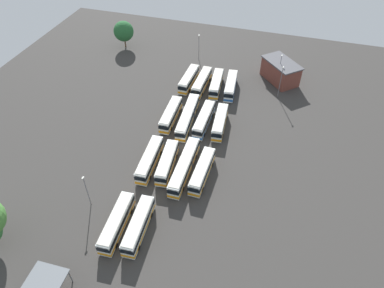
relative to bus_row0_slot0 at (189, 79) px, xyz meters
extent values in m
plane|color=#383533|center=(24.36, 6.91, -1.84)|extent=(128.00, 128.00, 0.00)
cube|color=silver|center=(-0.01, 0.00, -0.02)|extent=(11.50, 2.70, 3.05)
cube|color=beige|center=(-0.01, 0.00, 1.57)|extent=(11.04, 2.49, 0.14)
cube|color=black|center=(-0.01, 0.00, 0.47)|extent=(11.56, 2.73, 0.97)
cube|color=orange|center=(-0.01, 0.00, -0.87)|extent=(11.56, 2.73, 0.61)
cube|color=black|center=(5.73, -0.13, 0.57)|extent=(0.10, 2.00, 1.12)
cylinder|color=black|center=(3.57, 1.04, -1.34)|extent=(1.01, 0.32, 1.00)
cylinder|color=black|center=(3.52, -1.20, -1.34)|extent=(1.01, 0.32, 1.00)
cylinder|color=black|center=(-3.53, 1.20, -1.34)|extent=(1.01, 0.32, 1.00)
cylinder|color=black|center=(-3.58, -1.04, -1.34)|extent=(1.01, 0.32, 1.00)
cube|color=silver|center=(0.39, 3.88, -0.02)|extent=(12.04, 2.54, 3.05)
cube|color=beige|center=(0.39, 3.88, 1.57)|extent=(11.55, 2.34, 0.14)
cube|color=black|center=(0.39, 3.88, 0.47)|extent=(12.10, 2.58, 0.97)
cube|color=orange|center=(0.39, 3.88, -0.87)|extent=(12.10, 2.58, 0.61)
cube|color=black|center=(6.41, 3.83, 0.57)|extent=(0.08, 2.00, 1.12)
cylinder|color=black|center=(4.12, 4.97, -1.34)|extent=(1.00, 0.31, 1.00)
cylinder|color=black|center=(4.10, 2.72, -1.34)|extent=(1.00, 0.31, 1.00)
cylinder|color=black|center=(-3.33, 5.03, -1.34)|extent=(1.00, 0.31, 1.00)
cylinder|color=black|center=(-3.35, 2.79, -1.34)|extent=(1.00, 0.31, 1.00)
cube|color=silver|center=(0.02, 7.87, -0.02)|extent=(11.56, 3.57, 3.05)
cube|color=beige|center=(0.02, 7.87, 1.57)|extent=(11.09, 3.33, 0.14)
cube|color=black|center=(0.02, 7.87, 0.47)|extent=(11.62, 3.61, 0.97)
cube|color=orange|center=(0.02, 7.87, -0.87)|extent=(11.62, 3.61, 0.61)
cube|color=black|center=(5.68, 8.44, 0.57)|extent=(0.26, 2.00, 1.12)
cylinder|color=black|center=(3.41, 9.34, -1.34)|extent=(1.02, 0.40, 1.00)
cylinder|color=black|center=(3.64, 7.11, -1.34)|extent=(1.02, 0.40, 1.00)
cylinder|color=black|center=(-3.60, 8.64, -1.34)|extent=(1.02, 0.40, 1.00)
cylinder|color=black|center=(-3.38, 6.40, -1.34)|extent=(1.02, 0.40, 1.00)
cube|color=silver|center=(-0.27, 11.85, -0.02)|extent=(11.72, 3.61, 3.05)
cube|color=beige|center=(-0.27, 11.85, 1.57)|extent=(11.24, 3.37, 0.14)
cube|color=black|center=(-0.27, 11.85, 0.47)|extent=(11.78, 3.66, 0.97)
cube|color=#1E56A8|center=(-0.27, 11.85, -0.87)|extent=(11.78, 3.66, 0.61)
cube|color=black|center=(5.48, 12.44, 0.57)|extent=(0.27, 2.00, 1.12)
cylinder|color=black|center=(3.17, 13.33, -1.34)|extent=(1.03, 0.40, 1.00)
cylinder|color=black|center=(3.40, 11.10, -1.34)|extent=(1.03, 0.40, 1.00)
cylinder|color=black|center=(-3.94, 12.60, -1.34)|extent=(1.03, 0.40, 1.00)
cylinder|color=black|center=(-3.71, 10.36, -1.34)|extent=(1.03, 0.40, 1.00)
cube|color=silver|center=(16.50, 0.48, -0.02)|extent=(11.76, 2.90, 3.05)
cube|color=beige|center=(16.50, 0.48, 1.57)|extent=(11.29, 2.69, 0.14)
cube|color=black|center=(16.50, 0.48, 0.47)|extent=(11.82, 2.94, 0.97)
cube|color=orange|center=(16.50, 0.48, -0.87)|extent=(11.82, 2.94, 0.61)
cube|color=black|center=(22.35, 0.71, 0.57)|extent=(0.14, 2.00, 1.12)
cylinder|color=black|center=(20.07, 1.74, -1.34)|extent=(1.01, 0.34, 1.00)
cylinder|color=black|center=(20.16, -0.50, -1.34)|extent=(1.01, 0.34, 1.00)
cylinder|color=black|center=(12.84, 1.45, -1.34)|extent=(1.01, 0.34, 1.00)
cylinder|color=black|center=(12.93, -0.79, -1.34)|extent=(1.01, 0.34, 1.00)
cube|color=silver|center=(16.12, 4.71, -0.02)|extent=(15.53, 3.51, 3.05)
cube|color=beige|center=(16.12, 4.71, 1.57)|extent=(14.90, 3.27, 0.14)
cube|color=black|center=(16.12, 4.71, 0.47)|extent=(15.61, 3.55, 0.97)
cube|color=orange|center=(16.12, 4.71, -0.87)|extent=(15.61, 3.55, 0.61)
cube|color=black|center=(23.82, 5.25, 0.57)|extent=(0.20, 2.00, 1.12)
cube|color=#47474C|center=(14.44, 4.59, -0.02)|extent=(1.07, 2.55, 2.92)
cylinder|color=black|center=(20.81, 6.17, -1.34)|extent=(1.02, 0.37, 1.00)
cylinder|color=black|center=(20.96, 3.92, -1.34)|extent=(1.02, 0.37, 1.00)
cylinder|color=black|center=(11.29, 5.50, -1.34)|extent=(1.02, 0.37, 1.00)
cylinder|color=black|center=(11.44, 3.26, -1.34)|extent=(1.02, 0.37, 1.00)
cube|color=silver|center=(16.00, 8.79, -0.02)|extent=(12.09, 2.48, 3.05)
cube|color=beige|center=(16.00, 8.79, 1.57)|extent=(11.61, 2.28, 0.14)
cube|color=black|center=(16.00, 8.79, 0.47)|extent=(12.15, 2.52, 0.97)
cube|color=#1E56A8|center=(16.00, 8.79, -0.87)|extent=(12.15, 2.52, 0.61)
cube|color=black|center=(22.06, 8.77, 0.57)|extent=(0.07, 2.00, 1.12)
cylinder|color=black|center=(19.75, 9.91, -1.34)|extent=(1.00, 0.30, 1.00)
cylinder|color=black|center=(19.74, 7.66, -1.34)|extent=(1.00, 0.30, 1.00)
cylinder|color=black|center=(12.26, 9.93, -1.34)|extent=(1.00, 0.30, 1.00)
cylinder|color=black|center=(12.25, 7.68, -1.34)|extent=(1.00, 0.30, 1.00)
cube|color=silver|center=(15.84, 12.73, -0.02)|extent=(11.46, 3.46, 3.05)
cube|color=beige|center=(15.84, 12.73, 1.57)|extent=(10.99, 3.22, 0.14)
cube|color=black|center=(15.84, 12.73, 0.47)|extent=(11.52, 3.50, 0.97)
cube|color=orange|center=(15.84, 12.73, -0.87)|extent=(11.52, 3.50, 0.61)
cube|color=black|center=(21.46, 13.25, 0.57)|extent=(0.24, 2.00, 1.12)
cylinder|color=black|center=(19.22, 14.17, -1.34)|extent=(1.02, 0.39, 1.00)
cylinder|color=black|center=(19.42, 11.93, -1.34)|extent=(1.02, 0.39, 1.00)
cylinder|color=black|center=(12.25, 13.53, -1.34)|extent=(1.02, 0.39, 1.00)
cylinder|color=black|center=(12.46, 11.29, -1.34)|extent=(1.02, 0.39, 1.00)
cube|color=silver|center=(32.48, 1.35, -0.02)|extent=(12.36, 3.22, 3.05)
cube|color=beige|center=(32.48, 1.35, 1.57)|extent=(11.86, 3.00, 0.14)
cube|color=black|center=(32.48, 1.35, 0.47)|extent=(12.42, 3.26, 0.97)
cube|color=orange|center=(32.48, 1.35, -0.87)|extent=(12.42, 3.26, 0.61)
cube|color=black|center=(38.59, 1.74, 0.57)|extent=(0.19, 2.00, 1.12)
cylinder|color=black|center=(36.19, 2.71, -1.34)|extent=(1.02, 0.36, 1.00)
cylinder|color=black|center=(36.33, 0.47, -1.34)|extent=(1.02, 0.36, 1.00)
cylinder|color=black|center=(28.62, 2.22, -1.34)|extent=(1.02, 0.36, 1.00)
cylinder|color=black|center=(28.77, -0.02, -1.34)|extent=(1.02, 0.36, 1.00)
cube|color=silver|center=(32.21, 5.19, -0.02)|extent=(11.36, 3.55, 3.05)
cube|color=beige|center=(32.21, 5.19, 1.57)|extent=(10.90, 3.31, 0.14)
cube|color=black|center=(32.21, 5.19, 0.47)|extent=(11.42, 3.59, 0.97)
cube|color=orange|center=(32.21, 5.19, -0.87)|extent=(11.42, 3.59, 0.61)
cube|color=black|center=(37.78, 5.75, 0.57)|extent=(0.26, 2.00, 1.12)
cylinder|color=black|center=(35.54, 6.66, -1.34)|extent=(1.03, 0.40, 1.00)
cylinder|color=black|center=(35.77, 4.42, -1.34)|extent=(1.03, 0.40, 1.00)
cylinder|color=black|center=(28.65, 5.96, -1.34)|extent=(1.03, 0.40, 1.00)
cylinder|color=black|center=(28.87, 3.73, -1.34)|extent=(1.03, 0.40, 1.00)
cube|color=silver|center=(32.27, 9.06, -0.02)|extent=(15.43, 2.68, 3.05)
cube|color=beige|center=(32.27, 9.06, 1.57)|extent=(14.81, 2.47, 0.14)
cube|color=black|center=(32.27, 9.06, 0.47)|extent=(15.51, 2.72, 0.97)
cube|color=orange|center=(32.27, 9.06, -0.87)|extent=(15.51, 2.72, 0.61)
cube|color=black|center=(39.98, 9.18, 0.57)|extent=(0.09, 2.00, 1.12)
cube|color=#47474C|center=(30.57, 9.03, -0.02)|extent=(0.94, 2.50, 2.92)
cylinder|color=black|center=(37.02, 10.25, -1.34)|extent=(1.00, 0.32, 1.00)
cylinder|color=black|center=(37.05, 8.01, -1.34)|extent=(1.00, 0.32, 1.00)
cylinder|color=black|center=(27.48, 10.11, -1.34)|extent=(1.00, 0.32, 1.00)
cylinder|color=black|center=(27.51, 7.86, -1.34)|extent=(1.00, 0.32, 1.00)
cube|color=silver|center=(32.43, 12.97, -0.02)|extent=(11.71, 2.62, 3.05)
cube|color=beige|center=(32.43, 12.97, 1.57)|extent=(11.24, 2.41, 0.14)
cube|color=black|center=(32.43, 12.97, 0.47)|extent=(11.77, 2.65, 0.97)
cube|color=orange|center=(32.43, 12.97, -0.87)|extent=(11.77, 2.65, 0.61)
cube|color=black|center=(38.27, 12.88, 0.57)|extent=(0.09, 2.00, 1.12)
cylinder|color=black|center=(36.06, 14.04, -1.34)|extent=(1.00, 0.32, 1.00)
cylinder|color=black|center=(36.03, 11.79, -1.34)|extent=(1.00, 0.32, 1.00)
cylinder|color=black|center=(28.83, 14.15, -1.34)|extent=(1.00, 0.32, 1.00)
cylinder|color=black|center=(28.79, 11.90, -1.34)|extent=(1.00, 0.32, 1.00)
cube|color=silver|center=(49.09, 1.67, -0.02)|extent=(12.12, 3.21, 3.05)
cube|color=beige|center=(49.09, 1.67, 1.57)|extent=(11.63, 2.98, 0.14)
cube|color=black|center=(49.09, 1.67, 0.47)|extent=(12.19, 3.25, 0.97)
cube|color=orange|center=(49.09, 1.67, -0.87)|extent=(12.19, 3.25, 0.61)
cube|color=black|center=(55.09, 2.05, 0.57)|extent=(0.19, 2.00, 1.12)
cylinder|color=black|center=(52.73, 3.03, -1.34)|extent=(1.02, 0.36, 1.00)
cylinder|color=black|center=(52.88, 0.79, -1.34)|extent=(1.02, 0.36, 1.00)
cylinder|color=black|center=(45.31, 2.55, -1.34)|extent=(1.02, 0.36, 1.00)
cylinder|color=black|center=(45.46, 0.31, -1.34)|extent=(1.02, 0.36, 1.00)
cube|color=silver|center=(48.52, 5.65, -0.02)|extent=(11.63, 3.18, 3.05)
cube|color=beige|center=(48.52, 5.65, 1.57)|extent=(11.16, 2.95, 0.14)
cube|color=black|center=(48.52, 5.65, 0.47)|extent=(11.69, 3.22, 0.97)
cube|color=orange|center=(48.52, 5.65, -0.87)|extent=(11.69, 3.22, 0.61)
cube|color=black|center=(54.26, 6.02, 0.57)|extent=(0.19, 2.00, 1.12)
cylinder|color=black|center=(52.00, 7.00, -1.34)|extent=(1.02, 0.36, 1.00)
cylinder|color=black|center=(52.15, 4.76, -1.34)|extent=(1.02, 0.36, 1.00)
cylinder|color=black|center=(44.89, 6.54, -1.34)|extent=(1.02, 0.36, 1.00)
cylinder|color=black|center=(45.03, 4.29, -1.34)|extent=(1.02, 0.36, 1.00)
cube|color=brown|center=(-9.76, 23.95, 0.92)|extent=(11.83, 11.63, 5.53)
cube|color=#4C4C51|center=(-9.76, 23.95, 3.86)|extent=(12.54, 12.33, 0.36)
cube|color=black|center=(-13.63, 20.31, -0.74)|extent=(1.28, 1.35, 2.20)
cube|color=slate|center=(64.03, -3.50, 1.70)|extent=(7.74, 5.99, 0.20)
cylinder|color=#59595B|center=(60.47, -1.07, -0.12)|extent=(0.20, 0.20, 3.45)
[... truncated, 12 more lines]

